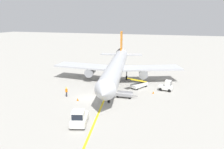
{
  "coord_description": "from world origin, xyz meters",
  "views": [
    {
      "loc": [
        13.76,
        -31.22,
        13.49
      ],
      "look_at": [
        1.92,
        7.42,
        2.5
      ],
      "focal_mm": 33.17,
      "sensor_mm": 36.0,
      "label": 1
    }
  ],
  "objects_px": {
    "baggage_tug_near_wing": "(167,86)",
    "belt_loader_forward_hold": "(139,84)",
    "pushback_tug": "(79,118)",
    "safety_cone_nose_right": "(78,99)",
    "airliner": "(116,66)",
    "baggage_cart_loaded": "(124,95)",
    "ground_crew_marshaller": "(66,92)",
    "safety_cone_nose_left": "(153,92)"
  },
  "relations": [
    {
      "from": "pushback_tug",
      "to": "baggage_cart_loaded",
      "type": "xyz_separation_m",
      "value": [
        3.3,
        11.27,
        -0.53
      ]
    },
    {
      "from": "belt_loader_forward_hold",
      "to": "baggage_cart_loaded",
      "type": "xyz_separation_m",
      "value": [
        -1.53,
        -5.91,
        -0.31
      ]
    },
    {
      "from": "baggage_cart_loaded",
      "to": "safety_cone_nose_right",
      "type": "relative_size",
      "value": 8.61
    },
    {
      "from": "pushback_tug",
      "to": "safety_cone_nose_left",
      "type": "xyz_separation_m",
      "value": [
        7.99,
        14.7,
        -0.77
      ]
    },
    {
      "from": "pushback_tug",
      "to": "baggage_tug_near_wing",
      "type": "xyz_separation_m",
      "value": [
        10.22,
        16.99,
        -0.07
      ]
    },
    {
      "from": "safety_cone_nose_left",
      "to": "ground_crew_marshaller",
      "type": "bearing_deg",
      "value": -157.5
    },
    {
      "from": "pushback_tug",
      "to": "baggage_tug_near_wing",
      "type": "relative_size",
      "value": 1.54
    },
    {
      "from": "belt_loader_forward_hold",
      "to": "airliner",
      "type": "bearing_deg",
      "value": 152.23
    },
    {
      "from": "airliner",
      "to": "safety_cone_nose_right",
      "type": "relative_size",
      "value": 80.05
    },
    {
      "from": "baggage_tug_near_wing",
      "to": "belt_loader_forward_hold",
      "type": "height_order",
      "value": "belt_loader_forward_hold"
    },
    {
      "from": "airliner",
      "to": "baggage_cart_loaded",
      "type": "bearing_deg",
      "value": -65.62
    },
    {
      "from": "safety_cone_nose_right",
      "to": "belt_loader_forward_hold",
      "type": "bearing_deg",
      "value": 47.96
    },
    {
      "from": "ground_crew_marshaller",
      "to": "safety_cone_nose_right",
      "type": "relative_size",
      "value": 3.86
    },
    {
      "from": "ground_crew_marshaller",
      "to": "safety_cone_nose_left",
      "type": "distance_m",
      "value": 15.86
    },
    {
      "from": "airliner",
      "to": "safety_cone_nose_right",
      "type": "height_order",
      "value": "airliner"
    },
    {
      "from": "pushback_tug",
      "to": "safety_cone_nose_right",
      "type": "bearing_deg",
      "value": 117.67
    },
    {
      "from": "ground_crew_marshaller",
      "to": "safety_cone_nose_left",
      "type": "xyz_separation_m",
      "value": [
        14.63,
        6.06,
        -0.69
      ]
    },
    {
      "from": "belt_loader_forward_hold",
      "to": "baggage_cart_loaded",
      "type": "bearing_deg",
      "value": -104.48
    },
    {
      "from": "pushback_tug",
      "to": "safety_cone_nose_right",
      "type": "relative_size",
      "value": 9.03
    },
    {
      "from": "airliner",
      "to": "baggage_cart_loaded",
      "type": "xyz_separation_m",
      "value": [
        4.0,
        -8.82,
        -2.95
      ]
    },
    {
      "from": "baggage_tug_near_wing",
      "to": "safety_cone_nose_right",
      "type": "relative_size",
      "value": 5.87
    },
    {
      "from": "baggage_tug_near_wing",
      "to": "safety_cone_nose_left",
      "type": "distance_m",
      "value": 3.27
    },
    {
      "from": "baggage_tug_near_wing",
      "to": "baggage_cart_loaded",
      "type": "bearing_deg",
      "value": -140.41
    },
    {
      "from": "safety_cone_nose_left",
      "to": "safety_cone_nose_right",
      "type": "relative_size",
      "value": 1.0
    },
    {
      "from": "baggage_tug_near_wing",
      "to": "pushback_tug",
      "type": "bearing_deg",
      "value": -121.02
    },
    {
      "from": "airliner",
      "to": "pushback_tug",
      "type": "bearing_deg",
      "value": -88.03
    },
    {
      "from": "baggage_cart_loaded",
      "to": "safety_cone_nose_right",
      "type": "height_order",
      "value": "baggage_cart_loaded"
    },
    {
      "from": "airliner",
      "to": "baggage_tug_near_wing",
      "type": "distance_m",
      "value": 11.61
    },
    {
      "from": "belt_loader_forward_hold",
      "to": "safety_cone_nose_right",
      "type": "distance_m",
      "value": 13.08
    },
    {
      "from": "airliner",
      "to": "belt_loader_forward_hold",
      "type": "relative_size",
      "value": 7.1
    },
    {
      "from": "pushback_tug",
      "to": "ground_crew_marshaller",
      "type": "height_order",
      "value": "pushback_tug"
    },
    {
      "from": "baggage_tug_near_wing",
      "to": "baggage_cart_loaded",
      "type": "relative_size",
      "value": 0.68
    },
    {
      "from": "baggage_cart_loaded",
      "to": "belt_loader_forward_hold",
      "type": "bearing_deg",
      "value": 75.52
    },
    {
      "from": "pushback_tug",
      "to": "belt_loader_forward_hold",
      "type": "relative_size",
      "value": 0.8
    },
    {
      "from": "airliner",
      "to": "ground_crew_marshaller",
      "type": "bearing_deg",
      "value": -117.48
    },
    {
      "from": "safety_cone_nose_right",
      "to": "airliner",
      "type": "bearing_deg",
      "value": 75.65
    },
    {
      "from": "safety_cone_nose_right",
      "to": "ground_crew_marshaller",
      "type": "bearing_deg",
      "value": 156.93
    },
    {
      "from": "baggage_tug_near_wing",
      "to": "belt_loader_forward_hold",
      "type": "distance_m",
      "value": 5.39
    },
    {
      "from": "airliner",
      "to": "ground_crew_marshaller",
      "type": "height_order",
      "value": "airliner"
    },
    {
      "from": "baggage_tug_near_wing",
      "to": "ground_crew_marshaller",
      "type": "xyz_separation_m",
      "value": [
        -16.86,
        -8.35,
        -0.02
      ]
    },
    {
      "from": "pushback_tug",
      "to": "belt_loader_forward_hold",
      "type": "height_order",
      "value": "belt_loader_forward_hold"
    },
    {
      "from": "belt_loader_forward_hold",
      "to": "safety_cone_nose_right",
      "type": "height_order",
      "value": "belt_loader_forward_hold"
    }
  ]
}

